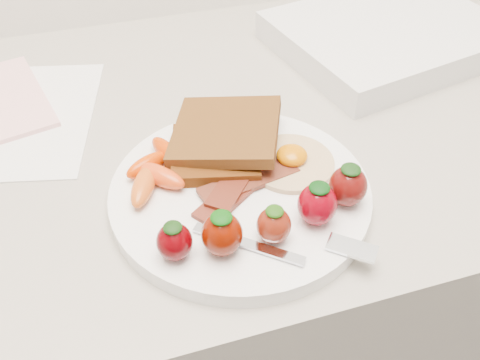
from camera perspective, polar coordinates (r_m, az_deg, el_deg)
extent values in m
cube|color=gray|center=(1.00, -2.45, -14.86)|extent=(2.00, 0.60, 0.90)
cylinder|color=white|center=(0.56, 0.00, -1.43)|extent=(0.27, 0.27, 0.02)
cube|color=black|center=(0.58, -2.67, 2.89)|extent=(0.11, 0.11, 0.01)
cube|color=#3E230D|center=(0.59, -1.52, 5.27)|extent=(0.15, 0.15, 0.03)
cylinder|color=beige|center=(0.58, 5.44, 1.84)|extent=(0.10, 0.10, 0.01)
ellipsoid|color=#CE6C00|center=(0.58, 5.56, 2.63)|extent=(0.04, 0.04, 0.02)
cube|color=black|center=(0.54, -0.38, -1.14)|extent=(0.10, 0.09, 0.00)
cube|color=#4E1711|center=(0.55, 0.97, -0.10)|extent=(0.11, 0.05, 0.00)
cube|color=#401709|center=(0.56, -0.13, 0.56)|extent=(0.09, 0.10, 0.00)
ellipsoid|color=#C93500|center=(0.57, -9.88, 1.60)|extent=(0.05, 0.04, 0.02)
ellipsoid|color=#DA4212|center=(0.56, -8.62, 0.49)|extent=(0.06, 0.06, 0.02)
ellipsoid|color=#CA5417|center=(0.55, -10.23, -0.56)|extent=(0.04, 0.07, 0.02)
ellipsoid|color=#C03200|center=(0.58, -7.87, 3.02)|extent=(0.03, 0.06, 0.02)
ellipsoid|color=#4B0004|center=(0.48, -7.01, -6.55)|extent=(0.03, 0.03, 0.04)
ellipsoid|color=black|center=(0.47, -7.20, -5.05)|extent=(0.02, 0.02, 0.01)
ellipsoid|color=#580C00|center=(0.48, -1.94, -5.79)|extent=(0.04, 0.04, 0.04)
ellipsoid|color=#084207|center=(0.46, -2.00, -4.02)|extent=(0.02, 0.02, 0.01)
ellipsoid|color=maroon|center=(0.49, 3.62, -4.85)|extent=(0.03, 0.03, 0.04)
ellipsoid|color=#1A450A|center=(0.48, 3.72, -3.34)|extent=(0.02, 0.02, 0.01)
ellipsoid|color=#6F000C|center=(0.51, 8.23, -2.59)|extent=(0.04, 0.04, 0.04)
ellipsoid|color=black|center=(0.49, 8.48, -0.83)|extent=(0.02, 0.02, 0.01)
ellipsoid|color=#520A09|center=(0.53, 11.43, -0.63)|extent=(0.04, 0.04, 0.04)
ellipsoid|color=black|center=(0.52, 11.76, 1.11)|extent=(0.02, 0.02, 0.01)
cube|color=silver|center=(0.49, 0.87, -6.84)|extent=(0.09, 0.08, 0.00)
cube|color=white|center=(0.50, 11.86, -7.11)|extent=(0.05, 0.05, 0.00)
cube|color=white|center=(0.73, -22.47, 6.20)|extent=(0.23, 0.28, 0.00)
cube|color=white|center=(0.84, 15.56, 14.67)|extent=(0.35, 0.31, 0.04)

